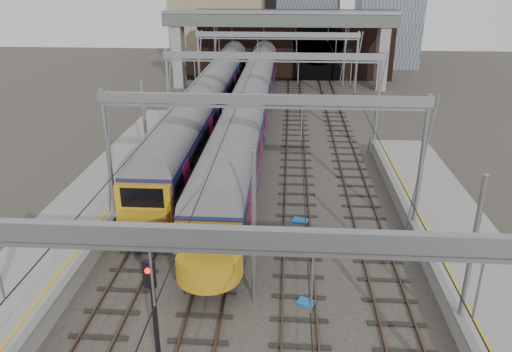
# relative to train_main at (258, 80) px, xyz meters

# --- Properties ---
(ground) EXTENTS (160.00, 160.00, 0.00)m
(ground) POSITION_rel_train_main_xyz_m (2.00, -37.40, -2.65)
(ground) COLOR #38332D
(ground) RESTS_ON ground
(platform_left) EXTENTS (4.32, 55.00, 1.12)m
(platform_left) POSITION_rel_train_main_xyz_m (-8.18, -34.90, -2.09)
(platform_left) COLOR gray
(platform_left) RESTS_ON ground
(tracks) EXTENTS (14.40, 80.00, 0.22)m
(tracks) POSITION_rel_train_main_xyz_m (2.00, -22.40, -2.62)
(tracks) COLOR #4C3828
(tracks) RESTS_ON ground
(overhead_line) EXTENTS (16.80, 80.00, 8.00)m
(overhead_line) POSITION_rel_train_main_xyz_m (2.00, -15.92, 3.92)
(overhead_line) COLOR gray
(overhead_line) RESTS_ON ground
(retaining_wall) EXTENTS (28.00, 2.75, 9.00)m
(retaining_wall) POSITION_rel_train_main_xyz_m (3.40, 14.53, 1.69)
(retaining_wall) COLOR black
(retaining_wall) RESTS_ON ground
(overbridge) EXTENTS (28.00, 3.00, 9.25)m
(overbridge) POSITION_rel_train_main_xyz_m (2.00, 8.60, 4.62)
(overbridge) COLOR gray
(overbridge) RESTS_ON ground
(train_main) EXTENTS (3.06, 70.67, 5.18)m
(train_main) POSITION_rel_train_main_xyz_m (0.00, 0.00, 0.00)
(train_main) COLOR black
(train_main) RESTS_ON ground
(train_second) EXTENTS (3.00, 51.97, 5.09)m
(train_second) POSITION_rel_train_main_xyz_m (-4.00, -5.24, -0.04)
(train_second) COLOR black
(train_second) RESTS_ON ground
(signal_near_left) EXTENTS (0.41, 0.48, 5.25)m
(signal_near_left) POSITION_rel_train_main_xyz_m (-0.87, -40.80, 0.63)
(signal_near_left) COLOR black
(signal_near_left) RESTS_ON ground
(signal_near_centre) EXTENTS (0.34, 0.45, 4.41)m
(signal_near_centre) POSITION_rel_train_main_xyz_m (0.45, -34.15, 0.18)
(signal_near_centre) COLOR black
(signal_near_centre) RESTS_ON ground
(equip_cover_a) EXTENTS (0.96, 0.85, 0.09)m
(equip_cover_a) POSITION_rel_train_main_xyz_m (4.32, -35.58, -2.60)
(equip_cover_a) COLOR #1665AA
(equip_cover_a) RESTS_ON ground
(equip_cover_b) EXTENTS (1.10, 0.91, 0.11)m
(equip_cover_b) POSITION_rel_train_main_xyz_m (4.19, -27.82, -2.59)
(equip_cover_b) COLOR #1665AA
(equip_cover_b) RESTS_ON ground
(equip_cover_c) EXTENTS (1.04, 0.80, 0.11)m
(equip_cover_c) POSITION_rel_train_main_xyz_m (8.46, -31.30, -2.59)
(equip_cover_c) COLOR #1665AA
(equip_cover_c) RESTS_ON ground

